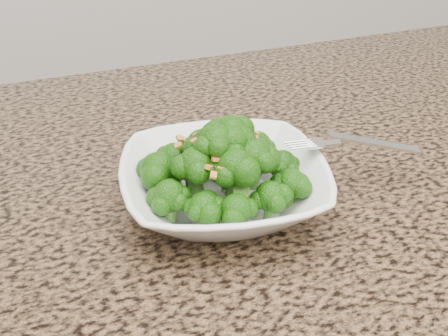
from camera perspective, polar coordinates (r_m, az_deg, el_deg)
name	(u,v)px	position (r m, az deg, el deg)	size (l,w,h in m)	color
granite_counter	(213,249)	(0.59, -1.09, -8.27)	(1.64, 1.04, 0.03)	brown
bowl	(224,186)	(0.62, 0.00, -1.79)	(0.22, 0.22, 0.06)	white
broccoli_pile	(224,135)	(0.58, 0.00, 3.38)	(0.20, 0.20, 0.07)	#1E5C0A
garlic_topping	(224,101)	(0.57, 0.00, 6.78)	(0.12, 0.12, 0.01)	orange
fork	(334,143)	(0.64, 11.09, 2.54)	(0.18, 0.03, 0.01)	silver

